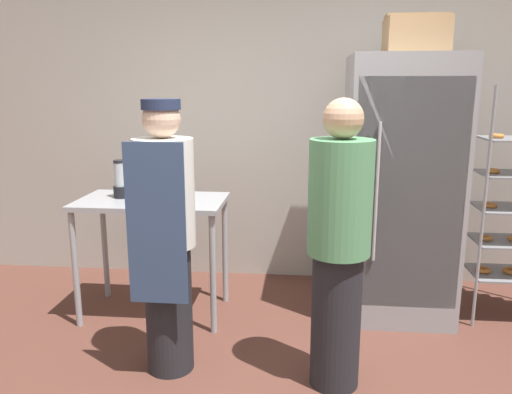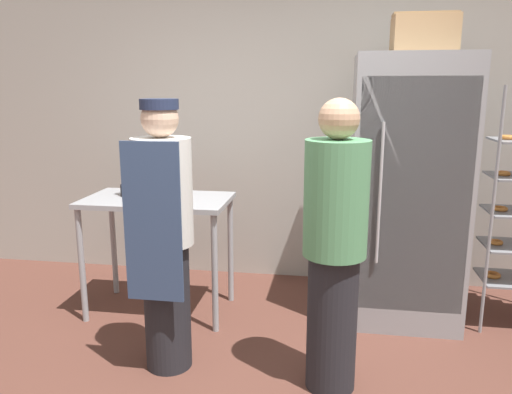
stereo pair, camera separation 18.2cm
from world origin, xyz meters
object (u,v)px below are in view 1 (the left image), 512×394
Objects in this scene: refrigerator at (399,189)px; cardboard_storage_box at (416,35)px; blender_pitcher at (121,181)px; person_baker at (166,236)px; donut_box at (153,197)px; person_customer at (339,246)px.

cardboard_storage_box is (0.05, 0.04, 1.08)m from refrigerator.
cardboard_storage_box reaches higher than refrigerator.
blender_pitcher is at bearing -173.89° from cardboard_storage_box.
blender_pitcher is 2.34m from cardboard_storage_box.
donut_box is at bearing 113.07° from person_baker.
refrigerator is 4.50× the size of cardboard_storage_box.
blender_pitcher is 0.17× the size of person_customer.
refrigerator is at bearing 32.88° from person_baker.
donut_box is at bearing -27.39° from blender_pitcher.
donut_box is at bearing -169.28° from refrigerator.
cardboard_storage_box is at bearing 11.55° from donut_box.
blender_pitcher is (-0.28, 0.15, 0.08)m from donut_box.
cardboard_storage_box is at bearing 32.96° from person_baker.
blender_pitcher is at bearing 151.48° from person_customer.
person_customer is (-0.50, -1.02, -0.12)m from refrigerator.
blender_pitcher reaches higher than donut_box.
cardboard_storage_box is at bearing 62.39° from person_customer.
person_baker is at bearing -54.65° from blender_pitcher.
donut_box is 2.15m from cardboard_storage_box.
cardboard_storage_box is (2.09, 0.22, 1.02)m from blender_pitcher.
refrigerator is 1.79m from donut_box.
person_baker is at bearing -147.12° from refrigerator.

